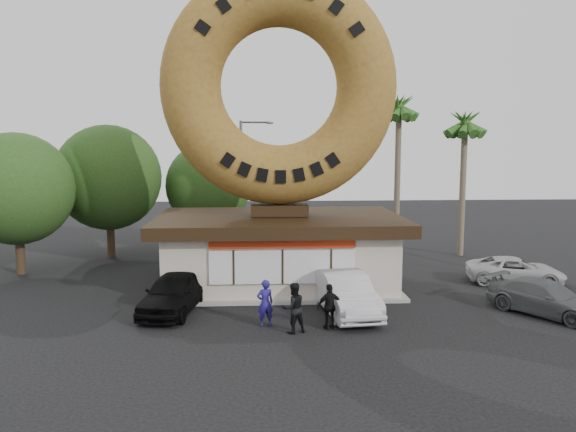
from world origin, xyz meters
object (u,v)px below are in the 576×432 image
(donut_shop, at_px, (279,248))
(person_left, at_px, (265,303))
(giant_donut, at_px, (279,87))
(person_center, at_px, (293,308))
(car_white, at_px, (515,270))
(car_silver, at_px, (345,293))
(person_right, at_px, (330,306))
(car_grey, at_px, (546,298))
(car_black, at_px, (173,293))
(street_lamp, at_px, (244,177))

(donut_shop, relative_size, person_left, 6.52)
(giant_donut, distance_m, person_center, 10.57)
(person_left, height_order, car_white, person_left)
(giant_donut, distance_m, car_silver, 9.75)
(person_right, bearing_deg, giant_donut, -89.30)
(car_grey, bearing_deg, car_black, 140.52)
(street_lamp, xyz_separation_m, person_center, (2.07, -16.67, -3.59))
(donut_shop, relative_size, car_grey, 2.49)
(car_black, bearing_deg, person_right, -11.82)
(car_grey, height_order, car_white, car_grey)
(person_center, bearing_deg, car_silver, -155.91)
(person_right, xyz_separation_m, car_silver, (0.85, 1.79, -0.02))
(person_right, relative_size, car_grey, 0.36)
(person_right, bearing_deg, car_white, -160.80)
(giant_donut, bearing_deg, person_right, -76.37)
(donut_shop, relative_size, car_white, 2.52)
(person_left, relative_size, car_grey, 0.38)
(donut_shop, distance_m, giant_donut, 7.33)
(person_right, distance_m, car_black, 6.33)
(street_lamp, bearing_deg, car_silver, -73.75)
(car_black, relative_size, car_silver, 0.93)
(person_left, xyz_separation_m, car_black, (-3.58, 1.93, -0.09))
(donut_shop, xyz_separation_m, person_center, (0.21, -6.65, -0.87))
(person_left, height_order, person_right, person_left)
(giant_donut, height_order, street_lamp, giant_donut)
(car_black, bearing_deg, person_center, -20.64)
(car_silver, distance_m, car_grey, 7.73)
(giant_donut, distance_m, car_black, 10.20)
(giant_donut, distance_m, car_white, 14.02)
(street_lamp, bearing_deg, giant_donut, -79.49)
(car_grey, xyz_separation_m, car_white, (1.08, 4.87, -0.04))
(giant_donut, bearing_deg, car_black, -137.47)
(giant_donut, relative_size, person_center, 5.94)
(giant_donut, height_order, car_white, giant_donut)
(street_lamp, bearing_deg, car_white, -38.30)
(car_black, bearing_deg, car_white, 23.32)
(street_lamp, distance_m, person_center, 17.18)
(car_black, height_order, car_white, car_black)
(street_lamp, height_order, person_left, street_lamp)
(car_black, distance_m, car_grey, 14.47)
(person_right, relative_size, car_black, 0.36)
(giant_donut, height_order, person_center, giant_donut)
(donut_shop, distance_m, person_right, 6.56)
(person_left, distance_m, car_black, 4.07)
(person_left, xyz_separation_m, car_grey, (10.84, 0.77, -0.20))
(car_silver, bearing_deg, car_white, 18.72)
(person_right, xyz_separation_m, car_grey, (8.54, 1.18, -0.16))
(person_center, relative_size, car_silver, 0.37)
(person_center, height_order, car_grey, person_center)
(street_lamp, relative_size, person_center, 4.49)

